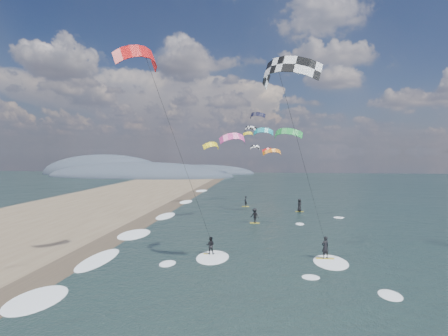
# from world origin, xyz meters

# --- Properties ---
(ground) EXTENTS (260.00, 260.00, 0.00)m
(ground) POSITION_xyz_m (0.00, 0.00, 0.00)
(ground) COLOR black
(ground) RESTS_ON ground
(wet_sand_strip) EXTENTS (3.00, 240.00, 0.00)m
(wet_sand_strip) POSITION_xyz_m (-12.00, 10.00, 0.00)
(wet_sand_strip) COLOR #382D23
(wet_sand_strip) RESTS_ON ground
(coastal_hills) EXTENTS (80.00, 41.00, 15.00)m
(coastal_hills) POSITION_xyz_m (-44.84, 107.86, 0.00)
(coastal_hills) COLOR #3D4756
(coastal_hills) RESTS_ON ground
(kitesurfer_near_a) EXTENTS (7.82, 9.47, 14.94)m
(kitesurfer_near_a) POSITION_xyz_m (4.29, 3.27, 11.31)
(kitesurfer_near_a) COLOR gold
(kitesurfer_near_a) RESTS_ON ground
(kitesurfer_near_b) EXTENTS (6.61, 9.00, 15.96)m
(kitesurfer_near_b) POSITION_xyz_m (-3.93, 4.36, 9.93)
(kitesurfer_near_b) COLOR gold
(kitesurfer_near_b) RESTS_ON ground
(far_kitesurfers) EXTENTS (8.96, 14.25, 1.83)m
(far_kitesurfers) POSITION_xyz_m (3.29, 27.62, 0.89)
(far_kitesurfers) COLOR gold
(far_kitesurfers) RESTS_ON ground
(bg_kite_field) EXTENTS (13.98, 72.26, 8.51)m
(bg_kite_field) POSITION_xyz_m (1.05, 53.26, 11.50)
(bg_kite_field) COLOR gray
(bg_kite_field) RESTS_ON ground
(shoreline_surf) EXTENTS (2.40, 79.40, 0.11)m
(shoreline_surf) POSITION_xyz_m (-10.80, 14.75, 0.00)
(shoreline_surf) COLOR white
(shoreline_surf) RESTS_ON ground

